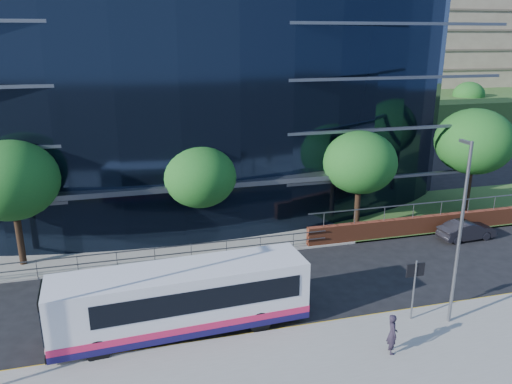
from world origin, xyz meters
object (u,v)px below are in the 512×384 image
object	(u,v)px
tree_dist_f	(469,95)
pedestrian	(392,334)
tree_far_a	(11,181)
tree_far_b	(200,177)
parked_car	(467,230)
city_bus	(184,298)
tree_far_d	(474,142)
streetlight_east	(460,229)
street_sign	(415,278)
tree_dist_e	(372,98)
tree_far_c	(360,163)

from	to	relation	value
tree_dist_f	pedestrian	xyz separation A→B (m)	(-37.60, -45.57, -3.23)
tree_far_a	tree_dist_f	size ratio (longest dim) A/B	1.15
tree_far_b	parked_car	distance (m)	16.75
city_bus	pedestrian	size ratio (longest dim) A/B	6.54
tree_far_d	tree_far_a	bearing A→B (deg)	-178.03
streetlight_east	street_sign	bearing A→B (deg)	158.64
tree_far_b	city_bus	bearing A→B (deg)	-103.52
city_bus	tree_dist_e	bearing A→B (deg)	50.61
city_bus	tree_dist_f	bearing A→B (deg)	39.64
tree_dist_f	tree_far_c	bearing A→B (deg)	-135.00
street_sign	tree_far_c	size ratio (longest dim) A/B	0.43
streetlight_east	parked_car	bearing A→B (deg)	49.13
tree_far_b	city_bus	xyz separation A→B (m)	(-2.21, -9.20, -2.67)
city_bus	tree_far_a	bearing A→B (deg)	128.79
streetlight_east	city_bus	distance (m)	11.84
pedestrian	city_bus	bearing A→B (deg)	75.53
pedestrian	tree_far_a	bearing A→B (deg)	63.25
tree_far_c	streetlight_east	xyz separation A→B (m)	(-1.00, -11.17, -0.10)
parked_car	pedestrian	world-z (taller)	pedestrian
tree_far_d	parked_car	size ratio (longest dim) A/B	2.06
tree_dist_e	streetlight_east	xyz separation A→B (m)	(-18.00, -42.17, -0.10)
pedestrian	tree_dist_f	bearing A→B (deg)	-27.06
pedestrian	tree_far_d	bearing A→B (deg)	-32.61
tree_dist_f	city_bus	world-z (taller)	tree_dist_f
tree_far_b	tree_far_d	bearing A→B (deg)	1.51
tree_dist_e	parked_car	bearing A→B (deg)	-107.94
tree_dist_f	city_bus	bearing A→B (deg)	-137.31
tree_far_d	streetlight_east	world-z (taller)	streetlight_east
city_bus	pedestrian	bearing A→B (deg)	-29.98
tree_far_d	tree_dist_e	xyz separation A→B (m)	(8.00, 30.00, -0.65)
streetlight_east	parked_car	distance (m)	11.29
street_sign	tree_far_a	size ratio (longest dim) A/B	0.40
tree_far_a	tree_dist_e	size ratio (longest dim) A/B	1.07
tree_far_c	tree_dist_e	distance (m)	35.36
tree_far_a	street_sign	bearing A→B (deg)	-31.17
tree_far_d	tree_far_b	bearing A→B (deg)	-178.49
parked_car	tree_dist_f	bearing A→B (deg)	-39.52
tree_far_a	tree_far_b	bearing A→B (deg)	2.86
city_bus	parked_car	size ratio (longest dim) A/B	2.99
city_bus	streetlight_east	bearing A→B (deg)	-15.48
tree_dist_e	pedestrian	distance (m)	48.76
tree_far_b	tree_far_d	size ratio (longest dim) A/B	0.81
tree_far_b	tree_far_c	distance (m)	10.02
tree_far_c	city_bus	bearing A→B (deg)	-144.53
tree_far_b	streetlight_east	size ratio (longest dim) A/B	0.76
street_sign	parked_car	xyz separation A→B (m)	(8.44, 7.44, -1.55)
tree_far_a	pedestrian	size ratio (longest dim) A/B	4.21
streetlight_east	pedestrian	world-z (taller)	streetlight_east
street_sign	tree_far_d	distance (m)	16.61
tree_dist_f	pedestrian	size ratio (longest dim) A/B	3.65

